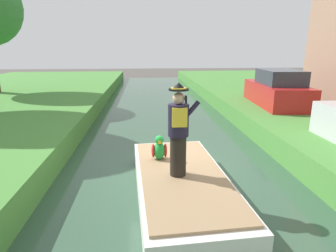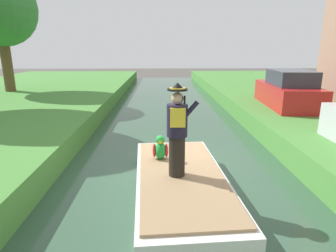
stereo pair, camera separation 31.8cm
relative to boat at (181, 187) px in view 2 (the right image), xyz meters
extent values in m
plane|color=#4C4742|center=(0.00, 1.56, -0.40)|extent=(80.00, 80.00, 0.00)
cube|color=#33513D|center=(0.00, 1.56, -0.35)|extent=(5.87, 48.00, 0.10)
cube|color=silver|center=(0.00, 0.00, -0.02)|extent=(2.05, 4.30, 0.56)
cube|color=#997A56|center=(0.00, 0.00, 0.28)|extent=(1.89, 3.96, 0.05)
cylinder|color=black|center=(-0.09, -0.08, 0.72)|extent=(0.32, 0.32, 0.82)
cylinder|color=black|center=(-0.09, -0.08, 1.44)|extent=(0.40, 0.40, 0.62)
cube|color=gold|center=(-0.09, -0.27, 1.54)|extent=(0.28, 0.06, 0.36)
sphere|color=#DBA884|center=(-0.09, -0.08, 1.86)|extent=(0.23, 0.23, 0.23)
cylinder|color=black|center=(-0.09, -0.08, 2.03)|extent=(0.38, 0.38, 0.03)
cone|color=black|center=(-0.09, -0.08, 2.10)|extent=(0.26, 0.26, 0.12)
cylinder|color=gold|center=(-0.09, -0.08, 2.05)|extent=(0.29, 0.29, 0.02)
cylinder|color=black|center=(0.13, -0.12, 1.62)|extent=(0.38, 0.09, 0.43)
cube|color=black|center=(0.04, -0.14, 1.85)|extent=(0.03, 0.08, 0.15)
ellipsoid|color=green|center=(-0.42, 0.80, 0.51)|extent=(0.26, 0.32, 0.40)
sphere|color=green|center=(-0.42, 0.76, 0.78)|extent=(0.20, 0.20, 0.20)
cone|color=yellow|center=(-0.42, 0.66, 0.77)|extent=(0.09, 0.09, 0.09)
ellipsoid|color=red|center=(-0.56, 0.80, 0.51)|extent=(0.08, 0.20, 0.32)
ellipsoid|color=red|center=(-0.28, 0.80, 0.51)|extent=(0.08, 0.20, 0.32)
cylinder|color=brown|center=(-8.96, 11.09, 1.91)|extent=(0.55, 0.55, 3.02)
cube|color=red|center=(4.94, 6.43, 0.85)|extent=(2.00, 4.12, 0.90)
cube|color=#2D333D|center=(4.94, 6.23, 1.60)|extent=(1.61, 2.30, 0.60)
camera|label=1|loc=(-0.73, -5.30, 2.77)|focal=30.34mm
camera|label=2|loc=(-0.41, -5.32, 2.77)|focal=30.34mm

